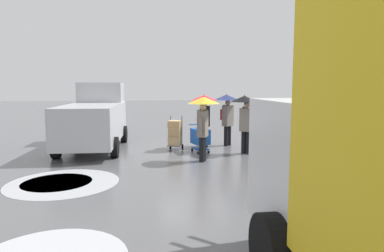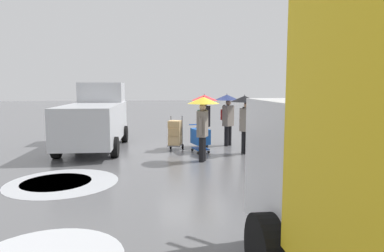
{
  "view_description": "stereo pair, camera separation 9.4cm",
  "coord_description": "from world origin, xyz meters",
  "px_view_note": "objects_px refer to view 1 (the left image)",
  "views": [
    {
      "loc": [
        1.57,
        12.72,
        2.47
      ],
      "look_at": [
        0.11,
        0.82,
        1.05
      ],
      "focal_mm": 31.93,
      "sensor_mm": 36.0,
      "label": 1
    },
    {
      "loc": [
        1.48,
        12.73,
        2.47
      ],
      "look_at": [
        0.11,
        0.82,
        1.05
      ],
      "focal_mm": 31.93,
      "sensor_mm": 36.0,
      "label": 2
    }
  ],
  "objects_px": {
    "cargo_van_parked_right": "(95,119)",
    "pedestrian_white_side": "(203,113)",
    "pedestrian_pink_side": "(227,108)",
    "pedestrian_black_side": "(246,111)",
    "pedestrian_far_side": "(204,108)",
    "hand_dolly_boxes": "(175,134)",
    "shopping_cart_vendor": "(200,137)"
  },
  "relations": [
    {
      "from": "hand_dolly_boxes",
      "to": "pedestrian_far_side",
      "type": "bearing_deg",
      "value": -155.14
    },
    {
      "from": "pedestrian_black_side",
      "to": "cargo_van_parked_right",
      "type": "bearing_deg",
      "value": -17.42
    },
    {
      "from": "shopping_cart_vendor",
      "to": "hand_dolly_boxes",
      "type": "distance_m",
      "value": 1.02
    },
    {
      "from": "shopping_cart_vendor",
      "to": "hand_dolly_boxes",
      "type": "xyz_separation_m",
      "value": [
        0.91,
        -0.45,
        0.09
      ]
    },
    {
      "from": "shopping_cart_vendor",
      "to": "pedestrian_far_side",
      "type": "relative_size",
      "value": 0.49
    },
    {
      "from": "pedestrian_white_side",
      "to": "pedestrian_far_side",
      "type": "bearing_deg",
      "value": -99.81
    },
    {
      "from": "pedestrian_pink_side",
      "to": "pedestrian_far_side",
      "type": "relative_size",
      "value": 1.0
    },
    {
      "from": "pedestrian_pink_side",
      "to": "pedestrian_far_side",
      "type": "xyz_separation_m",
      "value": [
        0.98,
        0.25,
        0.0
      ]
    },
    {
      "from": "cargo_van_parked_right",
      "to": "hand_dolly_boxes",
      "type": "relative_size",
      "value": 4.1
    },
    {
      "from": "hand_dolly_boxes",
      "to": "pedestrian_black_side",
      "type": "height_order",
      "value": "pedestrian_black_side"
    },
    {
      "from": "pedestrian_pink_side",
      "to": "pedestrian_far_side",
      "type": "height_order",
      "value": "same"
    },
    {
      "from": "pedestrian_far_side",
      "to": "shopping_cart_vendor",
      "type": "bearing_deg",
      "value": 73.22
    },
    {
      "from": "shopping_cart_vendor",
      "to": "pedestrian_black_side",
      "type": "bearing_deg",
      "value": 165.38
    },
    {
      "from": "shopping_cart_vendor",
      "to": "pedestrian_black_side",
      "type": "height_order",
      "value": "pedestrian_black_side"
    },
    {
      "from": "cargo_van_parked_right",
      "to": "pedestrian_pink_side",
      "type": "height_order",
      "value": "cargo_van_parked_right"
    },
    {
      "from": "cargo_van_parked_right",
      "to": "pedestrian_white_side",
      "type": "xyz_separation_m",
      "value": [
        -3.88,
        2.82,
        0.41
      ]
    },
    {
      "from": "pedestrian_black_side",
      "to": "pedestrian_white_side",
      "type": "height_order",
      "value": "same"
    },
    {
      "from": "pedestrian_black_side",
      "to": "pedestrian_white_side",
      "type": "bearing_deg",
      "value": 31.68
    },
    {
      "from": "pedestrian_pink_side",
      "to": "pedestrian_black_side",
      "type": "xyz_separation_m",
      "value": [
        -0.31,
        1.68,
        0.0
      ]
    },
    {
      "from": "hand_dolly_boxes",
      "to": "pedestrian_far_side",
      "type": "relative_size",
      "value": 0.61
    },
    {
      "from": "shopping_cart_vendor",
      "to": "pedestrian_white_side",
      "type": "distance_m",
      "value": 1.8
    },
    {
      "from": "cargo_van_parked_right",
      "to": "pedestrian_black_side",
      "type": "height_order",
      "value": "cargo_van_parked_right"
    },
    {
      "from": "pedestrian_black_side",
      "to": "pedestrian_far_side",
      "type": "relative_size",
      "value": 1.0
    },
    {
      "from": "hand_dolly_boxes",
      "to": "pedestrian_pink_side",
      "type": "distance_m",
      "value": 2.51
    },
    {
      "from": "cargo_van_parked_right",
      "to": "pedestrian_pink_side",
      "type": "relative_size",
      "value": 2.51
    },
    {
      "from": "hand_dolly_boxes",
      "to": "pedestrian_black_side",
      "type": "xyz_separation_m",
      "value": [
        -2.5,
        0.87,
        0.91
      ]
    },
    {
      "from": "cargo_van_parked_right",
      "to": "pedestrian_white_side",
      "type": "distance_m",
      "value": 4.81
    },
    {
      "from": "cargo_van_parked_right",
      "to": "pedestrian_black_side",
      "type": "relative_size",
      "value": 2.51
    },
    {
      "from": "shopping_cart_vendor",
      "to": "hand_dolly_boxes",
      "type": "height_order",
      "value": "hand_dolly_boxes"
    },
    {
      "from": "pedestrian_far_side",
      "to": "cargo_van_parked_right",
      "type": "bearing_deg",
      "value": -4.3
    },
    {
      "from": "pedestrian_pink_side",
      "to": "pedestrian_black_side",
      "type": "bearing_deg",
      "value": 100.38
    },
    {
      "from": "hand_dolly_boxes",
      "to": "pedestrian_white_side",
      "type": "height_order",
      "value": "pedestrian_white_side"
    }
  ]
}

